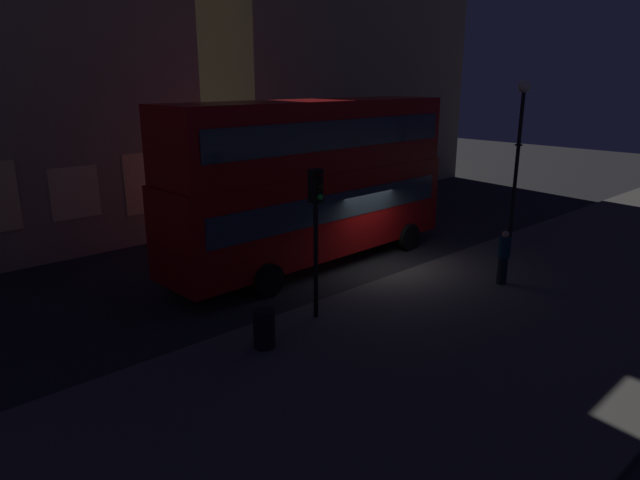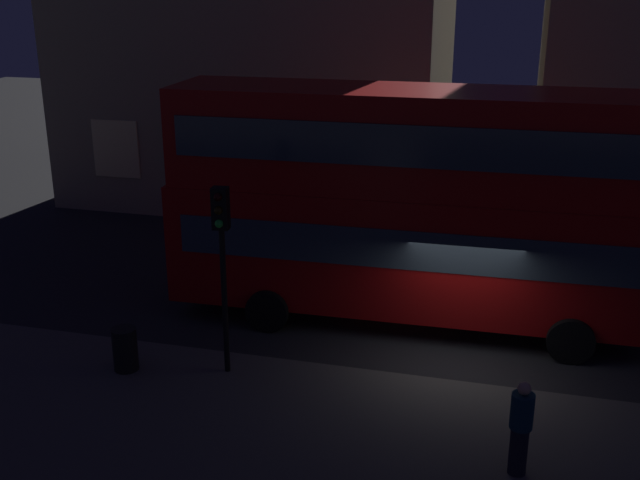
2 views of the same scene
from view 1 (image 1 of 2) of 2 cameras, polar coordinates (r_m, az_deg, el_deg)
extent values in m
plane|color=#232326|center=(19.46, 6.33, -2.83)|extent=(80.00, 80.00, 0.00)
cube|color=#4C4944|center=(16.70, 20.24, -6.81)|extent=(44.00, 8.75, 0.12)
cube|color=#F9E09E|center=(21.72, -23.77, 4.44)|extent=(1.71, 0.06, 1.85)
cube|color=#F2D18C|center=(22.70, -17.43, 5.57)|extent=(1.71, 0.06, 2.35)
cube|color=tan|center=(35.19, -0.36, 21.51)|extent=(16.32, 9.62, 19.20)
cube|color=#F2D18C|center=(28.44, -1.05, 8.06)|extent=(2.09, 0.06, 2.53)
cube|color=#F9E09E|center=(30.65, 3.57, 9.26)|extent=(2.09, 0.06, 2.18)
cube|color=#F9E09E|center=(33.08, 7.54, 9.42)|extent=(2.09, 0.06, 2.48)
cube|color=#F9E09E|center=(35.62, 10.97, 9.92)|extent=(2.09, 0.06, 2.20)
cube|color=#9E0C0C|center=(19.19, -0.68, 3.03)|extent=(11.21, 2.76, 2.85)
cube|color=#9E0C0C|center=(18.77, -0.70, 10.65)|extent=(10.99, 2.70, 2.27)
cube|color=#2D3842|center=(19.11, -0.68, 4.07)|extent=(10.32, 2.80, 0.90)
cube|color=#2D3842|center=(18.76, -0.70, 11.00)|extent=(10.32, 2.80, 0.90)
cube|color=#F2D84C|center=(22.87, 9.65, 12.98)|extent=(0.12, 1.49, 0.44)
sphere|color=white|center=(24.01, 7.74, 2.91)|extent=(0.24, 0.24, 0.24)
sphere|color=white|center=(23.08, 10.88, 2.24)|extent=(0.24, 0.24, 0.24)
cylinder|color=black|center=(23.05, 3.97, 1.57)|extent=(1.04, 0.27, 1.03)
cylinder|color=black|center=(21.47, 9.10, 0.32)|extent=(1.04, 0.27, 1.03)
cylinder|color=black|center=(18.70, -10.25, -2.12)|extent=(1.04, 0.27, 1.03)
cylinder|color=black|center=(16.72, -5.26, -4.13)|extent=(1.04, 0.27, 1.03)
cylinder|color=black|center=(14.62, -0.43, -2.17)|extent=(0.12, 0.12, 3.15)
cube|color=black|center=(14.12, -0.45, 5.56)|extent=(0.34, 0.28, 0.85)
sphere|color=black|center=(13.97, 0.00, 6.58)|extent=(0.17, 0.17, 0.17)
sphere|color=black|center=(14.02, 0.00, 5.49)|extent=(0.17, 0.17, 0.17)
sphere|color=green|center=(14.07, 0.00, 4.41)|extent=(0.17, 0.17, 0.17)
cylinder|color=black|center=(22.01, 19.40, 6.56)|extent=(0.14, 0.14, 5.71)
torus|color=black|center=(21.88, 19.65, 9.14)|extent=(0.28, 0.28, 0.06)
sphere|color=#F9EFC6|center=(21.76, 20.17, 14.52)|extent=(0.45, 0.45, 0.45)
cylinder|color=black|center=(18.28, 18.13, -2.97)|extent=(0.31, 0.31, 0.87)
cylinder|color=#0F2D3D|center=(18.06, 18.33, -0.73)|extent=(0.38, 0.38, 0.62)
sphere|color=tan|center=(17.95, 18.45, 0.55)|extent=(0.22, 0.22, 0.22)
cylinder|color=black|center=(13.44, -5.73, -9.02)|extent=(0.52, 0.52, 0.94)
camera|label=2|loc=(15.32, 62.17, 14.60)|focal=43.27mm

